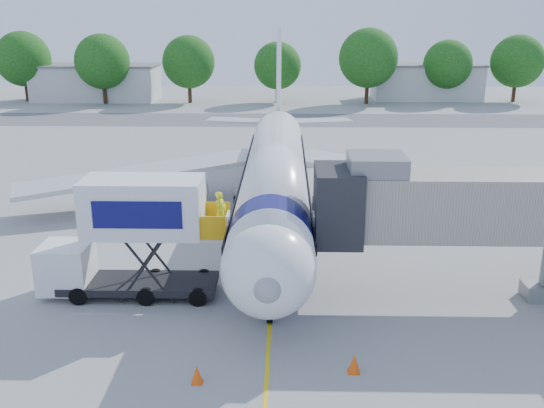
{
  "coord_description": "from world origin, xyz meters",
  "views": [
    {
      "loc": [
        0.61,
        -32.15,
        12.22
      ],
      "look_at": [
        -0.05,
        -3.15,
        3.2
      ],
      "focal_mm": 40.0,
      "sensor_mm": 36.0,
      "label": 1
    }
  ],
  "objects_px": {
    "catering_hiloader": "(131,238)",
    "ground_tug": "(392,406)",
    "aircraft": "(275,173)",
    "jet_bridge": "(455,206)"
  },
  "relations": [
    {
      "from": "catering_hiloader",
      "to": "ground_tug",
      "type": "distance_m",
      "value": 13.8
    },
    {
      "from": "aircraft",
      "to": "catering_hiloader",
      "type": "bearing_deg",
      "value": -119.38
    },
    {
      "from": "aircraft",
      "to": "ground_tug",
      "type": "distance_m",
      "value": 20.65
    },
    {
      "from": "aircraft",
      "to": "jet_bridge",
      "type": "relative_size",
      "value": 2.71
    },
    {
      "from": "jet_bridge",
      "to": "aircraft",
      "type": "bearing_deg",
      "value": 125.7
    },
    {
      "from": "jet_bridge",
      "to": "catering_hiloader",
      "type": "xyz_separation_m",
      "value": [
        -14.25,
        -0.0,
        -1.58
      ]
    },
    {
      "from": "jet_bridge",
      "to": "ground_tug",
      "type": "height_order",
      "value": "jet_bridge"
    },
    {
      "from": "aircraft",
      "to": "ground_tug",
      "type": "relative_size",
      "value": 10.97
    },
    {
      "from": "jet_bridge",
      "to": "ground_tug",
      "type": "relative_size",
      "value": 4.04
    },
    {
      "from": "aircraft",
      "to": "ground_tug",
      "type": "xyz_separation_m",
      "value": [
        3.97,
        -20.13,
        -2.3
      ]
    }
  ]
}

